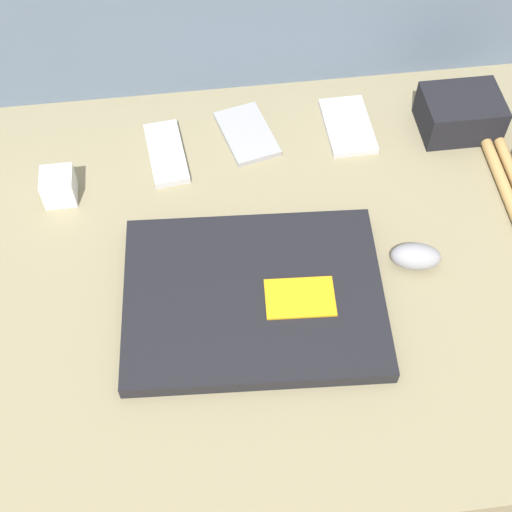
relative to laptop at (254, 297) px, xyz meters
name	(u,v)px	position (x,y,z in m)	size (l,w,h in m)	color
ground_plane	(256,310)	(0.01, 0.06, -0.13)	(8.00, 8.00, 0.00)	#7A6651
couch_seat	(256,288)	(0.01, 0.06, -0.07)	(1.10, 0.72, 0.12)	#847A5B
laptop	(254,297)	(0.00, 0.00, 0.00)	(0.35, 0.28, 0.03)	black
computer_mouse	(416,256)	(0.23, 0.03, 0.01)	(0.07, 0.05, 0.04)	gray
phone_silver	(348,126)	(0.19, 0.30, -0.01)	(0.07, 0.12, 0.01)	#B7B7BC
phone_black	(247,134)	(0.03, 0.30, -0.01)	(0.10, 0.13, 0.01)	#99999E
phone_small	(166,153)	(-0.10, 0.28, -0.01)	(0.07, 0.13, 0.01)	#B7B7BC
camera_pouch	(460,113)	(0.36, 0.28, 0.02)	(0.12, 0.09, 0.06)	black
charger_brick	(59,186)	(-0.26, 0.21, 0.01)	(0.05, 0.05, 0.05)	silver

